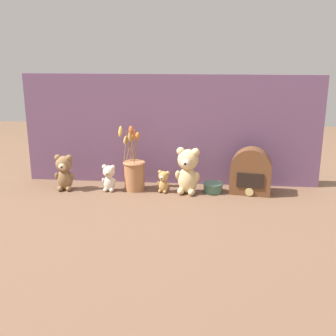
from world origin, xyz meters
The scene contains 9 objects.
ground_plane centered at (0.00, 0.00, 0.00)m, with size 4.00×4.00×0.00m, color brown.
backdrop_wall centered at (0.00, 0.17, 0.29)m, with size 1.59×0.02×0.59m.
teddy_bear_large centered at (0.10, 0.00, 0.12)m, with size 0.13×0.12×0.24m.
teddy_bear_medium centered at (-0.54, 0.00, 0.10)m, with size 0.10×0.10×0.19m.
teddy_bear_small centered at (-0.31, 0.00, 0.07)m, with size 0.08×0.07×0.14m.
teddy_bear_tiny centered at (-0.02, 0.01, 0.06)m, with size 0.07×0.06×0.12m.
flower_vase centered at (-0.18, 0.03, 0.10)m, with size 0.14×0.12×0.35m.
vintage_radio centered at (0.42, 0.03, 0.11)m, with size 0.22×0.12×0.24m.
decorative_tin_tall centered at (0.23, 0.03, 0.03)m, with size 0.10×0.10×0.05m.
Camera 1 is at (0.20, -2.04, 0.72)m, focal length 45.00 mm.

